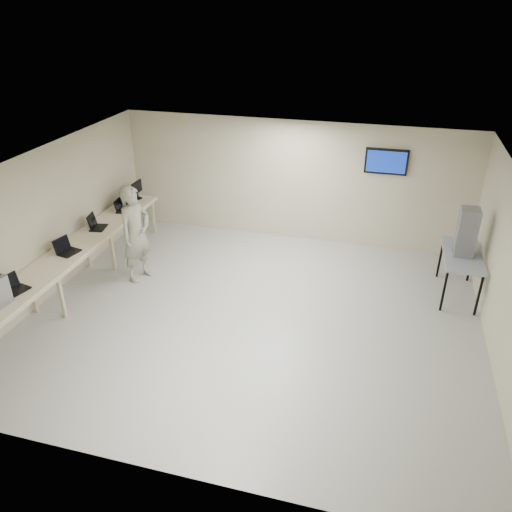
# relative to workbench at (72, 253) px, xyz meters

# --- Properties ---
(room) EXTENTS (8.01, 7.01, 2.81)m
(room) POSITION_rel_workbench_xyz_m (3.62, 0.06, 0.58)
(room) COLOR #ADAEAC
(room) RESTS_ON ground
(workbench) EXTENTS (0.76, 6.00, 0.90)m
(workbench) POSITION_rel_workbench_xyz_m (0.00, 0.00, 0.00)
(workbench) COLOR beige
(workbench) RESTS_ON ground
(laptop_0) EXTENTS (0.37, 0.41, 0.28)m
(laptop_0) POSITION_rel_workbench_xyz_m (-0.05, -1.55, 0.15)
(laptop_0) COLOR black
(laptop_0) RESTS_ON workbench
(laptop_1) EXTENTS (0.39, 0.43, 0.30)m
(laptop_1) POSITION_rel_workbench_xyz_m (-0.01, -0.14, 0.15)
(laptop_1) COLOR black
(laptop_1) RESTS_ON workbench
(laptop_2) EXTENTS (0.38, 0.43, 0.30)m
(laptop_2) POSITION_rel_workbench_xyz_m (-0.07, 0.99, 0.15)
(laptop_2) COLOR black
(laptop_2) RESTS_ON workbench
(laptop_3) EXTENTS (0.31, 0.36, 0.27)m
(laptop_3) POSITION_rel_workbench_xyz_m (-0.01, 1.97, 0.14)
(laptop_3) COLOR black
(laptop_3) RESTS_ON workbench
(monitor_near) EXTENTS (0.19, 0.42, 0.42)m
(monitor_near) POSITION_rel_workbench_xyz_m (-0.01, 2.22, 0.33)
(monitor_near) COLOR black
(monitor_near) RESTS_ON workbench
(monitor_far) EXTENTS (0.19, 0.43, 0.42)m
(monitor_far) POSITION_rel_workbench_xyz_m (-0.01, 2.75, 0.33)
(monitor_far) COLOR black
(monitor_far) RESTS_ON workbench
(soldier) EXTENTS (0.67, 0.84, 1.99)m
(soldier) POSITION_rel_workbench_xyz_m (0.96, 0.76, 0.17)
(soldier) COLOR #636858
(soldier) RESTS_ON ground
(side_table) EXTENTS (0.70, 1.49, 0.89)m
(side_table) POSITION_rel_workbench_xyz_m (7.19, 1.76, -0.00)
(side_table) COLOR gray
(side_table) RESTS_ON ground
(storage_bins) EXTENTS (0.34, 0.38, 0.91)m
(storage_bins) POSITION_rel_workbench_xyz_m (7.17, 1.76, 0.52)
(storage_bins) COLOR gray
(storage_bins) RESTS_ON side_table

